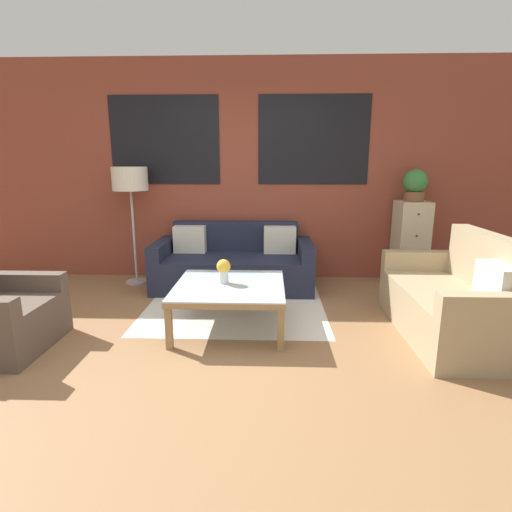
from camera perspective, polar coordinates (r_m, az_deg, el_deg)
ground_plane at (r=3.27m, az=-5.48°, el=-14.59°), size 16.00×16.00×0.00m
wall_back_brick at (r=5.32m, az=-2.40°, el=11.94°), size 8.40×0.09×2.80m
rug at (r=4.38m, az=-2.96°, el=-7.12°), size 1.90×1.70×0.00m
couch_dark at (r=5.00m, az=-3.18°, el=-1.24°), size 1.93×0.88×0.78m
settee_vintage at (r=3.98m, az=26.57°, el=-5.97°), size 0.80×1.55×0.92m
coffee_table at (r=3.72m, az=-3.77°, el=-4.88°), size 1.00×1.00×0.43m
floor_lamp at (r=5.25m, az=-17.54°, el=9.97°), size 0.43×0.43×1.47m
drawer_cabinet at (r=5.42m, az=21.11°, el=1.72°), size 0.37×0.43×1.06m
potted_plant at (r=5.33m, az=21.77°, el=9.43°), size 0.29×0.29×0.39m
flower_vase at (r=3.71m, az=-4.65°, el=-1.92°), size 0.13×0.13×0.23m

